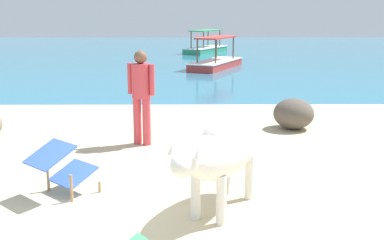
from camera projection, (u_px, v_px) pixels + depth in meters
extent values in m
cube|color=#CCB78E|center=(181.00, 231.00, 5.03)|extent=(18.00, 14.00, 0.04)
cube|color=teal|center=(186.00, 54.00, 26.50)|extent=(60.00, 36.00, 0.03)
cylinder|color=silver|center=(221.00, 200.00, 5.10)|extent=(0.11, 0.11, 0.55)
cylinder|color=silver|center=(196.00, 195.00, 5.24)|extent=(0.11, 0.11, 0.55)
cylinder|color=silver|center=(249.00, 177.00, 5.82)|extent=(0.11, 0.11, 0.55)
cylinder|color=silver|center=(226.00, 173.00, 5.96)|extent=(0.11, 0.11, 0.55)
ellipsoid|color=silver|center=(224.00, 149.00, 5.43)|extent=(1.22, 1.59, 0.60)
ellipsoid|color=silver|center=(185.00, 163.00, 4.60)|extent=(0.40, 0.47, 0.28)
cone|color=silver|center=(198.00, 153.00, 4.51)|extent=(0.14, 0.14, 0.10)
cone|color=silver|center=(172.00, 149.00, 4.64)|extent=(0.14, 0.14, 0.10)
ellipsoid|color=silver|center=(215.00, 132.00, 5.15)|extent=(0.35, 0.36, 0.20)
cylinder|color=#A37A4C|center=(76.00, 178.00, 6.41)|extent=(0.04, 0.04, 0.14)
cylinder|color=#A37A4C|center=(100.00, 187.00, 6.07)|extent=(0.04, 0.04, 0.14)
cylinder|color=#A37A4C|center=(48.00, 178.00, 6.09)|extent=(0.04, 0.04, 0.34)
cylinder|color=#A37A4C|center=(71.00, 188.00, 5.75)|extent=(0.04, 0.04, 0.34)
cube|color=#3D66C6|center=(73.00, 174.00, 6.05)|extent=(0.67, 0.67, 0.21)
cube|color=#3D66C6|center=(50.00, 154.00, 5.75)|extent=(0.70, 0.69, 0.23)
cylinder|color=#CC3D47|center=(147.00, 122.00, 8.18)|extent=(0.14, 0.14, 0.82)
cylinder|color=#CC3D47|center=(137.00, 121.00, 8.24)|extent=(0.14, 0.14, 0.82)
cylinder|color=#CC3D47|center=(141.00, 81.00, 8.05)|extent=(0.32, 0.32, 0.58)
cylinder|color=#CC3D47|center=(152.00, 80.00, 7.97)|extent=(0.09, 0.09, 0.52)
cylinder|color=#CC3D47|center=(130.00, 79.00, 8.13)|extent=(0.09, 0.09, 0.52)
sphere|color=brown|center=(140.00, 57.00, 7.97)|extent=(0.22, 0.22, 0.22)
ellipsoid|color=brown|center=(294.00, 114.00, 9.34)|extent=(1.11, 1.11, 0.60)
cube|color=#C63833|center=(216.00, 65.00, 19.81)|extent=(2.46, 3.74, 0.28)
cube|color=white|center=(216.00, 61.00, 19.78)|extent=(2.54, 3.83, 0.04)
cylinder|color=brown|center=(216.00, 52.00, 18.56)|extent=(0.06, 0.06, 0.95)
cylinder|color=brown|center=(197.00, 51.00, 18.86)|extent=(0.06, 0.06, 0.95)
cylinder|color=brown|center=(233.00, 48.00, 20.50)|extent=(0.06, 0.06, 0.95)
cylinder|color=brown|center=(216.00, 48.00, 20.79)|extent=(0.06, 0.06, 0.95)
cube|color=red|center=(216.00, 37.00, 19.57)|extent=(1.88, 2.68, 0.06)
cube|color=#338E66|center=(206.00, 50.00, 27.47)|extent=(2.67, 3.69, 0.28)
cube|color=white|center=(206.00, 47.00, 27.43)|extent=(2.76, 3.78, 0.04)
cylinder|color=brown|center=(204.00, 41.00, 26.22)|extent=(0.06, 0.06, 0.95)
cylinder|color=brown|center=(191.00, 40.00, 26.57)|extent=(0.06, 0.06, 0.95)
cylinder|color=brown|center=(220.00, 39.00, 28.09)|extent=(0.06, 0.06, 0.95)
cylinder|color=brown|center=(208.00, 38.00, 28.44)|extent=(0.06, 0.06, 0.95)
cube|color=#339356|center=(206.00, 30.00, 27.22)|extent=(2.02, 2.66, 0.06)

